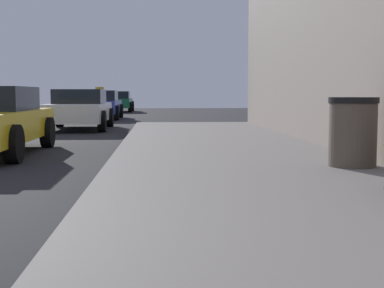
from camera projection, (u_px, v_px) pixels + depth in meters
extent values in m
cube|color=gray|center=(364.00, 270.00, 3.37)|extent=(4.00, 32.00, 0.15)
cylinder|color=brown|center=(353.00, 135.00, 7.56)|extent=(0.64, 0.64, 0.86)
cylinder|color=black|center=(354.00, 100.00, 7.52)|extent=(0.67, 0.67, 0.08)
cylinder|color=black|center=(14.00, 144.00, 9.04)|extent=(0.22, 0.64, 0.64)
cylinder|color=black|center=(47.00, 132.00, 11.78)|extent=(0.22, 0.64, 0.64)
cube|color=white|center=(79.00, 112.00, 17.66)|extent=(1.71, 4.17, 0.55)
cube|color=black|center=(80.00, 96.00, 17.83)|extent=(1.50, 1.88, 0.45)
cylinder|color=black|center=(102.00, 121.00, 16.41)|extent=(0.22, 0.64, 0.64)
cylinder|color=black|center=(44.00, 121.00, 16.31)|extent=(0.22, 0.64, 0.64)
cylinder|color=black|center=(110.00, 117.00, 19.06)|extent=(0.22, 0.64, 0.64)
cylinder|color=black|center=(60.00, 118.00, 18.96)|extent=(0.22, 0.64, 0.64)
cube|color=#233899|center=(99.00, 107.00, 24.77)|extent=(1.70, 4.30, 0.55)
cube|color=black|center=(100.00, 96.00, 24.94)|extent=(1.50, 1.93, 0.45)
cube|color=yellow|center=(100.00, 89.00, 24.91)|extent=(0.36, 0.14, 0.16)
cylinder|color=black|center=(116.00, 113.00, 23.47)|extent=(0.22, 0.64, 0.64)
cylinder|color=black|center=(76.00, 113.00, 23.37)|extent=(0.22, 0.64, 0.64)
cylinder|color=black|center=(121.00, 111.00, 26.21)|extent=(0.22, 0.64, 0.64)
cylinder|color=black|center=(84.00, 111.00, 26.11)|extent=(0.22, 0.64, 0.64)
cube|color=#196638|center=(117.00, 103.00, 34.63)|extent=(1.81, 4.34, 0.55)
cube|color=black|center=(117.00, 95.00, 34.80)|extent=(1.59, 1.95, 0.45)
cylinder|color=black|center=(130.00, 107.00, 33.32)|extent=(0.22, 0.64, 0.64)
cylinder|color=black|center=(100.00, 107.00, 33.22)|extent=(0.22, 0.64, 0.64)
cylinder|color=black|center=(132.00, 106.00, 36.08)|extent=(0.22, 0.64, 0.64)
cylinder|color=black|center=(104.00, 106.00, 35.97)|extent=(0.22, 0.64, 0.64)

